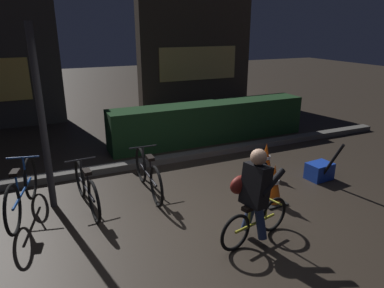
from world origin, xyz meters
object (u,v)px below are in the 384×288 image
(blue_crate, at_px, (319,171))
(traffic_cone_near, at_px, (274,185))
(parked_bike_center_left, at_px, (87,188))
(parked_bike_center_right, at_px, (148,174))
(traffic_cone_far, at_px, (266,160))
(street_post, at_px, (42,121))
(closed_umbrella, at_px, (331,163))
(parked_bike_left_mid, at_px, (22,192))
(cyclist, at_px, (254,196))

(blue_crate, bearing_deg, traffic_cone_near, -163.06)
(parked_bike_center_left, relative_size, traffic_cone_near, 2.38)
(parked_bike_center_left, height_order, parked_bike_center_right, parked_bike_center_right)
(traffic_cone_far, bearing_deg, traffic_cone_near, -119.11)
(street_post, height_order, blue_crate, street_post)
(traffic_cone_far, bearing_deg, closed_umbrella, -44.23)
(street_post, height_order, parked_bike_left_mid, street_post)
(traffic_cone_near, bearing_deg, cyclist, -140.41)
(parked_bike_left_mid, bearing_deg, closed_umbrella, -89.92)
(street_post, height_order, parked_bike_center_right, street_post)
(traffic_cone_near, distance_m, traffic_cone_far, 1.05)
(parked_bike_left_mid, distance_m, traffic_cone_near, 3.71)
(traffic_cone_near, relative_size, blue_crate, 1.45)
(traffic_cone_near, xyz_separation_m, blue_crate, (1.31, 0.40, -0.16))
(parked_bike_left_mid, bearing_deg, street_post, -65.68)
(traffic_cone_far, height_order, blue_crate, traffic_cone_far)
(parked_bike_center_right, distance_m, blue_crate, 3.05)
(street_post, distance_m, parked_bike_center_right, 1.79)
(parked_bike_center_right, bearing_deg, cyclist, -154.61)
(parked_bike_center_left, relative_size, cyclist, 1.22)
(parked_bike_center_right, relative_size, traffic_cone_near, 2.46)
(parked_bike_center_left, xyz_separation_m, closed_umbrella, (3.93, -0.89, 0.07))
(blue_crate, bearing_deg, parked_bike_center_left, 170.86)
(parked_bike_center_left, xyz_separation_m, traffic_cone_near, (2.64, -1.04, -0.01))
(street_post, xyz_separation_m, cyclist, (2.26, -2.00, -0.71))
(parked_bike_center_left, distance_m, cyclist, 2.51)
(parked_bike_center_right, distance_m, closed_umbrella, 3.10)
(street_post, height_order, traffic_cone_far, street_post)
(street_post, distance_m, traffic_cone_near, 3.53)
(parked_bike_center_left, bearing_deg, traffic_cone_near, -115.96)
(parked_bike_left_mid, height_order, closed_umbrella, same)
(parked_bike_left_mid, relative_size, closed_umbrella, 1.98)
(street_post, height_order, traffic_cone_near, street_post)
(parked_bike_center_right, height_order, traffic_cone_near, parked_bike_center_right)
(street_post, bearing_deg, blue_crate, -11.50)
(parked_bike_left_mid, bearing_deg, traffic_cone_near, -96.53)
(traffic_cone_far, xyz_separation_m, closed_umbrella, (0.78, -0.76, 0.09))
(blue_crate, distance_m, cyclist, 2.47)
(closed_umbrella, bearing_deg, traffic_cone_near, -95.61)
(traffic_cone_far, distance_m, closed_umbrella, 1.10)
(parked_bike_center_right, distance_m, traffic_cone_far, 2.16)
(parked_bike_center_left, xyz_separation_m, blue_crate, (3.95, -0.64, -0.17))
(cyclist, bearing_deg, traffic_cone_far, 36.56)
(traffic_cone_far, distance_m, cyclist, 2.13)
(parked_bike_left_mid, bearing_deg, traffic_cone_far, -81.71)
(traffic_cone_near, bearing_deg, street_post, 157.32)
(parked_bike_center_right, relative_size, traffic_cone_far, 2.48)
(street_post, relative_size, parked_bike_left_mid, 1.59)
(parked_bike_left_mid, height_order, traffic_cone_far, parked_bike_left_mid)
(parked_bike_center_right, height_order, traffic_cone_far, parked_bike_center_right)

